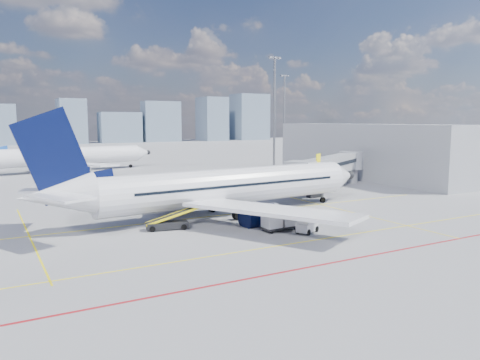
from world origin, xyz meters
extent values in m
plane|color=gray|center=(0.00, 0.00, 0.00)|extent=(420.00, 420.00, 0.00)
cube|color=#FFEA0D|center=(0.00, 8.00, 0.01)|extent=(60.00, 0.18, 0.01)
cube|color=#FFEA0D|center=(0.00, -6.00, 0.01)|extent=(80.00, 0.15, 0.01)
cube|color=#FFEA0D|center=(14.00, 2.00, 0.01)|extent=(0.15, 28.00, 0.01)
cube|color=#FFEA0D|center=(-20.00, 8.00, 0.01)|extent=(0.15, 30.00, 0.01)
cube|color=maroon|center=(0.00, -12.00, 0.01)|extent=(90.00, 0.25, 0.01)
cube|color=#919399|center=(22.25, 16.15, 3.90)|extent=(20.84, 13.93, 2.60)
cube|color=black|center=(22.25, 16.15, 4.10)|extent=(20.52, 13.82, 0.55)
cube|color=#919399|center=(12.70, 10.50, 3.90)|extent=(4.49, 4.56, 3.00)
cube|color=black|center=(17.00, 12.80, 0.35)|extent=(2.20, 1.00, 0.70)
cylinder|color=slate|center=(17.00, 12.80, 1.70)|extent=(0.56, 0.56, 2.70)
cylinder|color=slate|center=(29.00, 20.00, 1.95)|extent=(0.60, 0.60, 3.90)
cylinder|color=#919399|center=(32.00, 22.00, 3.90)|extent=(4.00, 4.00, 3.00)
cylinder|color=gray|center=(32.00, 22.00, 1.95)|extent=(2.40, 2.40, 3.90)
cube|color=#FFEA0D|center=(15.50, 10.30, 5.70)|extent=(1.26, 0.82, 1.20)
cube|color=#919399|center=(40.00, 26.00, 5.00)|extent=(10.00, 42.00, 10.00)
cube|color=black|center=(35.20, 26.00, 5.00)|extent=(0.25, 40.00, 4.50)
cylinder|color=slate|center=(38.00, 55.00, 12.50)|extent=(0.56, 0.56, 25.00)
cube|color=slate|center=(38.00, 55.00, 25.20)|extent=(3.20, 0.40, 0.50)
cube|color=#A2A3A9|center=(36.80, 54.75, 25.20)|extent=(0.60, 0.15, 0.35)
cube|color=#A2A3A9|center=(38.00, 54.75, 25.20)|extent=(0.60, 0.15, 0.35)
cube|color=#A2A3A9|center=(39.20, 54.75, 25.20)|extent=(0.60, 0.15, 0.35)
cylinder|color=slate|center=(65.00, 90.00, 12.50)|extent=(0.56, 0.56, 25.00)
cube|color=slate|center=(65.00, 90.00, 25.20)|extent=(3.20, 0.40, 0.50)
cube|color=#A2A3A9|center=(63.80, 89.75, 25.20)|extent=(0.60, 0.15, 0.35)
cube|color=#A2A3A9|center=(65.00, 89.75, 25.20)|extent=(0.60, 0.15, 0.35)
cube|color=#A2A3A9|center=(66.20, 89.75, 25.20)|extent=(0.60, 0.15, 0.35)
cube|color=slate|center=(14.88, 190.00, 10.32)|extent=(11.84, 13.51, 20.64)
cube|color=slate|center=(37.26, 190.00, 7.37)|extent=(19.80, 9.29, 14.74)
cube|color=slate|center=(58.31, 190.00, 10.17)|extent=(18.72, 8.67, 20.34)
cube|color=slate|center=(87.09, 190.00, 11.52)|extent=(12.78, 15.36, 23.05)
cube|color=slate|center=(110.49, 190.00, 12.63)|extent=(18.30, 14.51, 25.26)
cylinder|color=silver|center=(1.12, 7.70, 3.30)|extent=(31.40, 6.37, 4.05)
cone|color=silver|center=(18.53, 9.01, 3.30)|extent=(4.03, 4.32, 4.05)
sphere|color=black|center=(19.99, 9.11, 3.30)|extent=(1.23, 1.23, 1.14)
cone|color=silver|center=(-17.74, 6.29, 3.87)|extent=(6.94, 4.54, 4.05)
cube|color=black|center=(17.19, 8.90, 3.87)|extent=(1.67, 1.67, 0.47)
cube|color=silver|center=(-1.13, 16.91, 2.19)|extent=(10.88, 17.97, 0.60)
cube|color=silver|center=(0.27, -1.75, 2.19)|extent=(12.90, 17.67, 0.60)
cylinder|color=#070E35|center=(0.15, 13.67, 0.89)|extent=(3.91, 2.66, 2.39)
cylinder|color=#070E35|center=(1.05, 1.65, 0.89)|extent=(3.91, 2.66, 2.39)
cylinder|color=#A2A3A9|center=(2.12, 13.82, 0.89)|extent=(0.55, 2.47, 2.45)
cylinder|color=#A2A3A9|center=(3.02, 1.80, 0.89)|extent=(0.55, 2.47, 2.45)
cube|color=#070E35|center=(-17.74, 6.29, 7.46)|extent=(7.13, 0.86, 8.86)
cube|color=#070E35|center=(-15.26, 6.47, 4.96)|extent=(5.87, 0.75, 2.24)
cube|color=silver|center=(-18.41, 9.57, 4.24)|extent=(4.74, 6.49, 0.23)
cube|color=silver|center=(-17.91, 2.94, 4.24)|extent=(5.37, 6.60, 0.23)
cylinder|color=slate|center=(15.11, 8.75, 0.90)|extent=(0.30, 0.30, 1.80)
cylinder|color=black|center=(15.11, 8.75, 0.38)|extent=(0.78, 0.34, 0.76)
cylinder|color=slate|center=(-0.12, 10.32, 0.80)|extent=(0.34, 0.34, 1.60)
cylinder|color=black|center=(-0.12, 10.32, 0.50)|extent=(1.05, 0.72, 1.00)
cylinder|color=slate|center=(0.29, 4.93, 0.80)|extent=(0.34, 0.34, 1.60)
cylinder|color=black|center=(0.29, 4.93, 0.50)|extent=(1.05, 0.72, 1.00)
cube|color=black|center=(1.49, 9.74, 3.61)|extent=(25.51, 2.01, 0.27)
cube|color=black|center=(1.79, 5.74, 3.61)|extent=(25.51, 2.01, 0.27)
cylinder|color=silver|center=(-6.32, 64.54, 3.30)|extent=(28.85, 7.73, 3.72)
cone|color=silver|center=(9.54, 66.80, 3.30)|extent=(3.93, 4.17, 3.72)
sphere|color=black|center=(10.87, 66.99, 3.30)|extent=(1.19, 1.19, 1.05)
cube|color=black|center=(8.32, 66.63, 3.82)|extent=(1.62, 1.62, 0.43)
cube|color=silver|center=(-8.95, 72.83, 2.28)|extent=(9.08, 16.50, 0.55)
cube|color=silver|center=(-6.52, 55.84, 2.28)|extent=(12.58, 15.97, 0.55)
cylinder|color=#070E35|center=(-7.57, 69.94, 1.08)|extent=(3.71, 2.66, 2.19)
cylinder|color=#070E35|center=(-6.01, 58.99, 1.08)|extent=(3.71, 2.66, 2.19)
cylinder|color=#A2A3A9|center=(-5.78, 70.20, 1.08)|extent=(0.65, 2.28, 2.25)
cylinder|color=#A2A3A9|center=(-4.21, 59.25, 1.08)|extent=(0.65, 2.28, 2.25)
cylinder|color=black|center=(-7.61, 66.86, 0.50)|extent=(1.08, 0.79, 1.00)
cylinder|color=black|center=(-6.91, 61.95, 0.50)|extent=(1.08, 0.79, 1.00)
cylinder|color=black|center=(6.43, 66.36, 0.38)|extent=(0.79, 0.38, 0.76)
cube|color=silver|center=(3.28, -3.42, 0.56)|extent=(2.55, 2.04, 0.82)
cube|color=silver|center=(2.91, -3.59, 1.18)|extent=(1.41, 1.49, 0.61)
cube|color=black|center=(2.91, -3.59, 1.38)|extent=(1.30, 1.40, 0.36)
cylinder|color=black|center=(2.77, -4.27, 0.29)|extent=(0.61, 0.44, 0.57)
cylinder|color=black|center=(2.30, -3.25, 0.29)|extent=(0.61, 0.44, 0.57)
cylinder|color=black|center=(4.26, -3.60, 0.29)|extent=(0.61, 0.44, 0.57)
cylinder|color=black|center=(3.80, -2.58, 0.29)|extent=(0.61, 0.44, 0.57)
cube|color=black|center=(1.51, -1.38, 0.32)|extent=(3.69, 1.69, 0.18)
cube|color=silver|center=(0.60, -1.39, 1.22)|extent=(1.60, 1.55, 1.57)
cube|color=silver|center=(2.43, -1.36, 1.22)|extent=(1.60, 1.55, 1.57)
cylinder|color=black|center=(0.10, -2.11, 0.16)|extent=(0.33, 0.15, 0.32)
cylinder|color=black|center=(0.08, -0.69, 0.16)|extent=(0.33, 0.15, 0.32)
cylinder|color=black|center=(2.95, -2.06, 0.16)|extent=(0.33, 0.15, 0.32)
cylinder|color=black|center=(2.92, -0.64, 0.16)|extent=(0.33, 0.15, 0.32)
cube|color=black|center=(-7.89, 4.39, 0.43)|extent=(4.22, 2.25, 0.67)
cube|color=black|center=(-7.14, 4.22, 1.43)|extent=(5.79, 2.15, 1.76)
cube|color=#FFEA0D|center=(-7.03, 4.74, 1.43)|extent=(5.63, 1.30, 1.83)
cube|color=#FFEA0D|center=(-7.25, 3.71, 1.43)|extent=(5.63, 1.30, 1.83)
cylinder|color=black|center=(-9.52, 4.06, 0.29)|extent=(0.61, 0.35, 0.57)
cylinder|color=black|center=(-9.24, 5.36, 0.29)|extent=(0.61, 0.35, 0.57)
cylinder|color=black|center=(-6.54, 3.41, 0.29)|extent=(0.61, 0.35, 0.57)
cylinder|color=black|center=(-6.25, 4.71, 0.29)|extent=(0.61, 0.35, 0.57)
imported|color=yellow|center=(3.17, -0.81, 0.89)|extent=(0.75, 0.77, 1.78)
camera|label=1|loc=(-23.62, -38.33, 10.62)|focal=35.00mm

